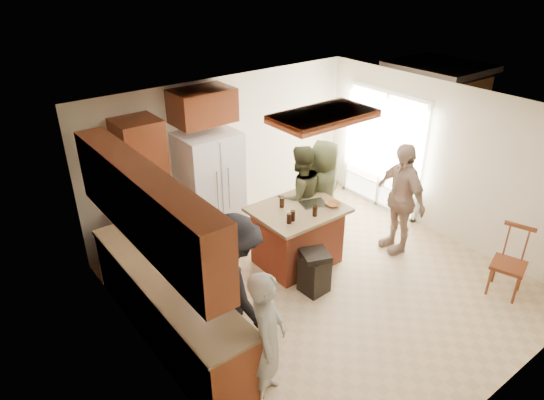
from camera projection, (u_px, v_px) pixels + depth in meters
room_shell at (427, 133)px, 10.02m from camera, size 8.00×5.20×5.00m
person_front_left at (267, 338)px, 4.86m from camera, size 0.70×0.71×1.58m
person_behind_left at (300, 197)px, 7.48m from camera, size 0.89×0.62×1.69m
person_behind_right at (323, 192)px, 7.65m from camera, size 0.91×0.67×1.69m
person_side_right at (400, 198)px, 7.36m from camera, size 0.75×1.13×1.77m
person_counter at (235, 286)px, 5.45m from camera, size 0.64×1.19×1.77m
left_cabinetry at (161, 275)px, 5.52m from camera, size 0.64×3.00×2.30m
back_wall_units at (160, 170)px, 7.08m from camera, size 1.80×0.60×2.45m
refrigerator at (210, 187)px, 7.67m from camera, size 0.90×0.76×1.80m
kitchen_island at (297, 235)px, 7.20m from camera, size 1.28×1.03×0.93m
island_items at (313, 205)px, 6.98m from camera, size 0.98×0.74×0.15m
trash_bin at (314, 272)px, 6.65m from camera, size 0.46×0.46×0.63m
spindle_chair at (509, 265)px, 6.56m from camera, size 0.53×0.53×0.99m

